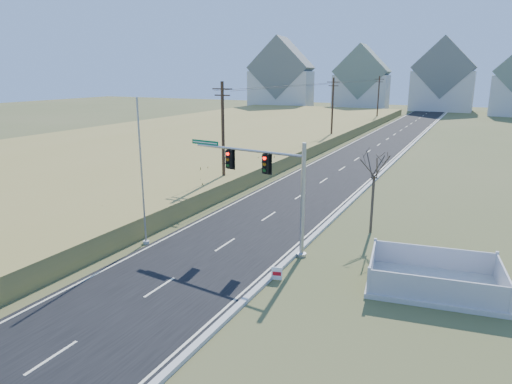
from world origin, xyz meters
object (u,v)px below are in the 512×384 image
open_sign (277,274)px  traffic_signal_mast (273,182)px  fence_enclosure (434,283)px  bare_tree (375,163)px  flagpole (143,188)px

open_sign → traffic_signal_mast: bearing=102.3°
traffic_signal_mast → fence_enclosure: size_ratio=1.20×
fence_enclosure → bare_tree: bearing=116.1°
traffic_signal_mast → open_sign: (1.80, -3.52, -3.56)m
traffic_signal_mast → bare_tree: bearing=57.9°
fence_enclosure → open_sign: 7.27m
traffic_signal_mast → open_sign: size_ratio=12.00×
flagpole → bare_tree: (11.30, 7.77, 1.05)m
traffic_signal_mast → flagpole: size_ratio=0.92×
flagpole → bare_tree: bearing=34.5°
open_sign → fence_enclosure: bearing=4.9°
traffic_signal_mast → open_sign: bearing=-55.7°
traffic_signal_mast → flagpole: (-7.00, -2.49, -0.56)m
traffic_signal_mast → bare_tree: size_ratio=1.42×
open_sign → bare_tree: size_ratio=0.12×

